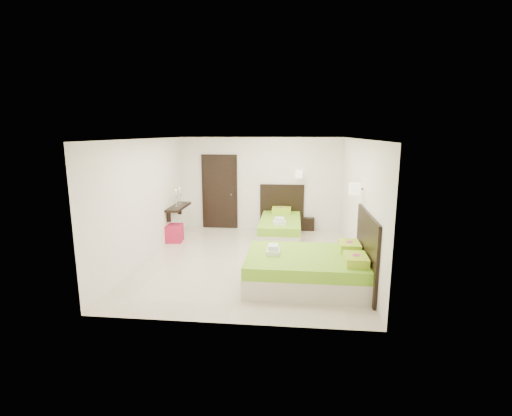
# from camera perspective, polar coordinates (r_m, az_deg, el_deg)

# --- Properties ---
(floor) EXTENTS (5.50, 5.50, 0.00)m
(floor) POSITION_cam_1_polar(r_m,az_deg,el_deg) (8.15, -0.93, -8.00)
(floor) COLOR beige
(floor) RESTS_ON ground
(bed_single) EXTENTS (1.24, 2.07, 1.71)m
(bed_single) POSITION_cam_1_polar(r_m,az_deg,el_deg) (9.73, 3.79, -2.86)
(bed_single) COLOR beige
(bed_single) RESTS_ON ground
(bed_double) EXTENTS (2.17, 1.84, 1.79)m
(bed_double) POSITION_cam_1_polar(r_m,az_deg,el_deg) (6.88, 8.38, -9.09)
(bed_double) COLOR beige
(bed_double) RESTS_ON ground
(nightstand) EXTENTS (0.43, 0.38, 0.37)m
(nightstand) POSITION_cam_1_polar(r_m,az_deg,el_deg) (10.69, 7.86, -2.33)
(nightstand) COLOR black
(nightstand) RESTS_ON ground
(ottoman) EXTENTS (0.49, 0.49, 0.44)m
(ottoman) POSITION_cam_1_polar(r_m,az_deg,el_deg) (9.66, -12.55, -3.80)
(ottoman) COLOR #A71637
(ottoman) RESTS_ON ground
(door) EXTENTS (1.02, 0.15, 2.14)m
(door) POSITION_cam_1_polar(r_m,az_deg,el_deg) (10.67, -5.62, 2.45)
(door) COLOR black
(door) RESTS_ON ground
(console_shelf) EXTENTS (0.35, 1.20, 0.78)m
(console_shelf) POSITION_cam_1_polar(r_m,az_deg,el_deg) (9.89, -11.89, 0.15)
(console_shelf) COLOR black
(console_shelf) RESTS_ON ground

